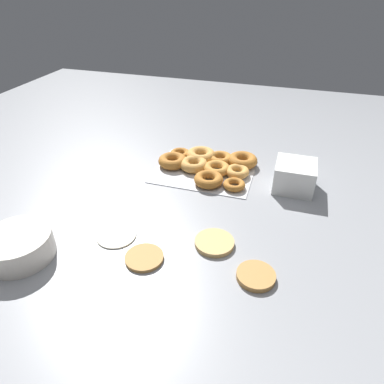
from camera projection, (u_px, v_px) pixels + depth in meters
The scene contains 8 objects.
ground_plane at pixel (189, 217), 1.09m from camera, with size 3.00×3.00×0.00m, color gray.
pancake_0 at pixel (116, 235), 1.01m from camera, with size 0.12×0.12×0.01m, color silver.
pancake_1 at pixel (256, 276), 0.87m from camera, with size 0.10×0.10×0.02m, color #B27F42.
pancake_2 at pixel (214, 243), 0.98m from camera, with size 0.11×0.11×0.01m, color tan.
pancake_3 at pixel (144, 258), 0.93m from camera, with size 0.11×0.11×0.01m, color #B27F42.
donut_tray at pixel (208, 165), 1.33m from camera, with size 0.38×0.29×0.04m.
batter_bowl at pixel (19, 246), 0.92m from camera, with size 0.18×0.18×0.07m.
container_stack at pixel (294, 176), 1.20m from camera, with size 0.14×0.14×0.10m.
Camera 1 is at (-0.26, 0.82, 0.67)m, focal length 32.00 mm.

